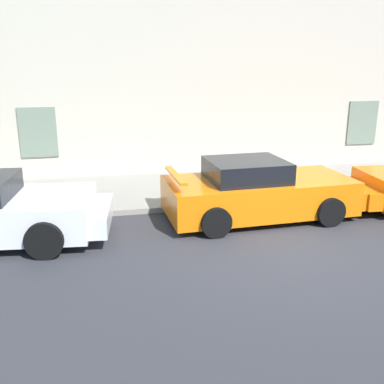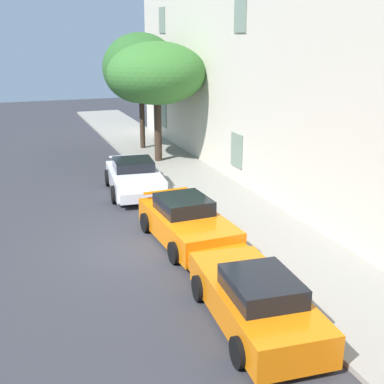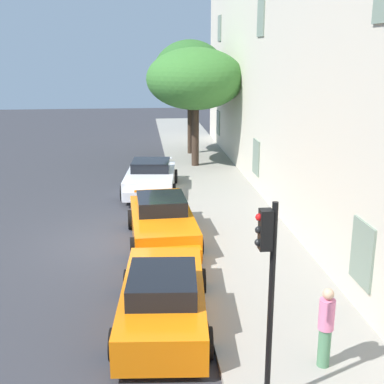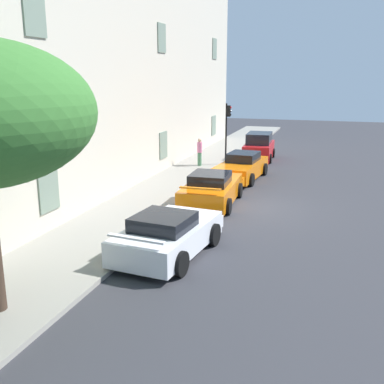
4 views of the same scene
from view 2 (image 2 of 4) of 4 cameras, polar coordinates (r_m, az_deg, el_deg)
name	(u,v)px [view 2 (image 2 of 4)]	position (r m, az deg, el deg)	size (l,w,h in m)	color
ground_plane	(137,249)	(16.44, -6.15, -6.31)	(80.00, 80.00, 0.00)	#333338
sidewalk	(257,229)	(17.84, 7.25, -4.17)	(60.00, 3.58, 0.14)	gray
building_facade	(370,41)	(18.86, 19.33, 15.64)	(40.81, 4.96, 12.60)	beige
sportscar_red_lead	(135,179)	(21.87, -6.37, 1.45)	(4.73, 2.60, 1.38)	white
sportscar_yellow_flank	(189,226)	(16.50, -0.29, -3.78)	(4.89, 2.33, 1.43)	orange
sportscar_white_middle	(252,297)	(12.36, 6.74, -11.58)	(5.15, 2.35, 1.39)	orange
tree_near_kerb	(141,68)	(29.65, -5.76, 13.59)	(4.29, 4.29, 6.52)	#38281E
tree_midblock	(157,74)	(26.43, -3.96, 13.09)	(5.02, 5.02, 6.09)	#38281E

